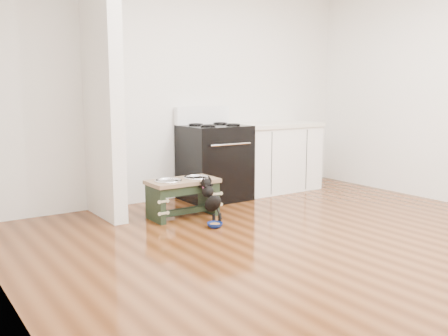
# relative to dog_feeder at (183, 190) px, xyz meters

# --- Properties ---
(ground) EXTENTS (5.00, 5.00, 0.00)m
(ground) POSITION_rel_dog_feeder_xyz_m (0.50, -1.62, -0.29)
(ground) COLOR #42200B
(ground) RESTS_ON ground
(room_shell) EXTENTS (5.00, 5.00, 5.00)m
(room_shell) POSITION_rel_dog_feeder_xyz_m (0.50, -1.62, 1.33)
(room_shell) COLOR silver
(room_shell) RESTS_ON ground
(partition_wall) EXTENTS (0.15, 0.80, 2.70)m
(partition_wall) POSITION_rel_dog_feeder_xyz_m (-0.67, 0.48, 1.06)
(partition_wall) COLOR silver
(partition_wall) RESTS_ON ground
(oven_range) EXTENTS (0.76, 0.69, 1.14)m
(oven_range) POSITION_rel_dog_feeder_xyz_m (0.75, 0.54, 0.19)
(oven_range) COLOR black
(oven_range) RESTS_ON ground
(cabinet_run) EXTENTS (1.24, 0.64, 0.91)m
(cabinet_run) POSITION_rel_dog_feeder_xyz_m (1.73, 0.56, 0.16)
(cabinet_run) COLOR white
(cabinet_run) RESTS_ON ground
(dog_feeder) EXTENTS (0.74, 0.40, 0.42)m
(dog_feeder) POSITION_rel_dog_feeder_xyz_m (0.00, 0.00, 0.00)
(dog_feeder) COLOR black
(dog_feeder) RESTS_ON ground
(puppy) EXTENTS (0.13, 0.38, 0.45)m
(puppy) POSITION_rel_dog_feeder_xyz_m (0.13, -0.34, -0.04)
(puppy) COLOR black
(puppy) RESTS_ON ground
(floor_bowl) EXTENTS (0.20, 0.20, 0.05)m
(floor_bowl) POSITION_rel_dog_feeder_xyz_m (0.05, -0.54, -0.27)
(floor_bowl) COLOR navy
(floor_bowl) RESTS_ON ground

